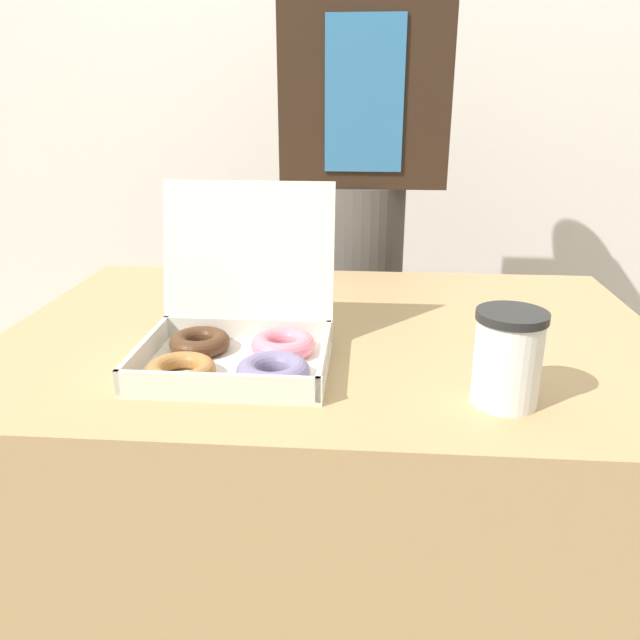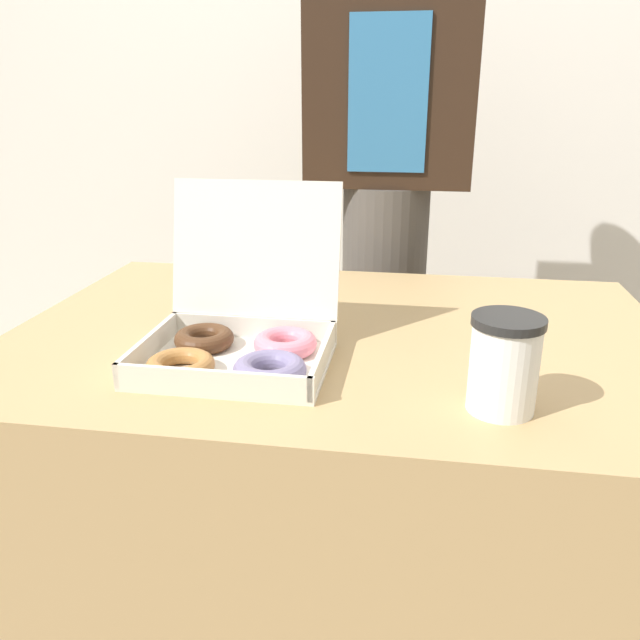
# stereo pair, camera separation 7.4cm
# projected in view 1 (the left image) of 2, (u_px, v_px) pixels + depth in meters

# --- Properties ---
(ground_plane) EXTENTS (14.00, 14.00, 0.00)m
(ground_plane) POSITION_uv_depth(u_px,v_px,m) (329.00, 636.00, 1.40)
(ground_plane) COLOR gray
(wall_back) EXTENTS (10.00, 0.05, 2.60)m
(wall_back) POSITION_uv_depth(u_px,v_px,m) (356.00, 49.00, 2.24)
(wall_back) COLOR silver
(wall_back) RESTS_ON ground_plane
(table) EXTENTS (1.19, 0.82, 0.74)m
(table) POSITION_uv_depth(u_px,v_px,m) (330.00, 498.00, 1.27)
(table) COLOR tan
(table) RESTS_ON ground_plane
(donut_box) EXTENTS (0.30, 0.30, 0.27)m
(donut_box) POSITION_uv_depth(u_px,v_px,m) (239.00, 339.00, 0.99)
(donut_box) COLOR silver
(donut_box) RESTS_ON table
(coffee_cup) EXTENTS (0.10, 0.10, 0.14)m
(coffee_cup) POSITION_uv_depth(u_px,v_px,m) (508.00, 358.00, 0.85)
(coffee_cup) COLOR white
(coffee_cup) RESTS_ON table
(person_customer) EXTENTS (0.43, 0.24, 1.69)m
(person_customer) POSITION_uv_depth(u_px,v_px,m) (363.00, 189.00, 1.69)
(person_customer) COLOR #4C4742
(person_customer) RESTS_ON ground_plane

